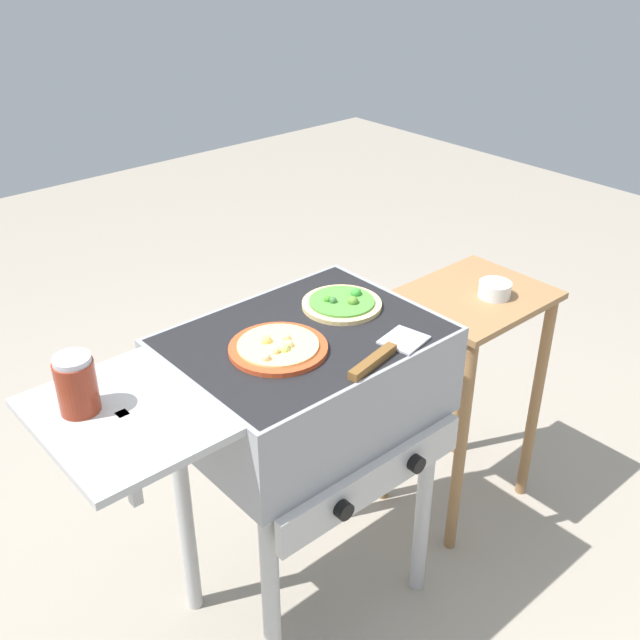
{
  "coord_description": "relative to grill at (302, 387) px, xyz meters",
  "views": [
    {
      "loc": [
        -0.98,
        -1.18,
        1.8
      ],
      "look_at": [
        0.05,
        0.0,
        0.92
      ],
      "focal_mm": 41.75,
      "sensor_mm": 36.0,
      "label": 1
    }
  ],
  "objects": [
    {
      "name": "grill",
      "position": [
        0.0,
        0.0,
        0.0
      ],
      "size": [
        0.96,
        0.53,
        0.9
      ],
      "color": "gray",
      "rests_on": "ground_plane"
    },
    {
      "name": "pizza_veggie",
      "position": [
        0.18,
        0.05,
        0.15
      ],
      "size": [
        0.2,
        0.2,
        0.04
      ],
      "color": "#E0C17F",
      "rests_on": "grill"
    },
    {
      "name": "ground_plane",
      "position": [
        0.01,
        0.0,
        -0.76
      ],
      "size": [
        8.0,
        8.0,
        0.0
      ],
      "primitive_type": "plane",
      "color": "gray"
    },
    {
      "name": "prep_table",
      "position": [
        0.67,
        0.0,
        -0.2
      ],
      "size": [
        0.44,
        0.36,
        0.78
      ],
      "color": "olive",
      "rests_on": "ground_plane"
    },
    {
      "name": "sauce_jar",
      "position": [
        -0.52,
        0.07,
        0.21
      ],
      "size": [
        0.08,
        0.08,
        0.13
      ],
      "color": "maroon",
      "rests_on": "grill"
    },
    {
      "name": "pizza_cheese",
      "position": [
        -0.08,
        -0.01,
        0.15
      ],
      "size": [
        0.23,
        0.23,
        0.04
      ],
      "color": "#C64723",
      "rests_on": "grill"
    },
    {
      "name": "topping_bowl_near",
      "position": [
        0.71,
        -0.04,
        0.05
      ],
      "size": [
        0.1,
        0.1,
        0.04
      ],
      "color": "silver",
      "rests_on": "prep_table"
    },
    {
      "name": "spatula",
      "position": [
        0.09,
        -0.19,
        0.15
      ],
      "size": [
        0.27,
        0.11,
        0.02
      ],
      "color": "#B7BABF",
      "rests_on": "grill"
    }
  ]
}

